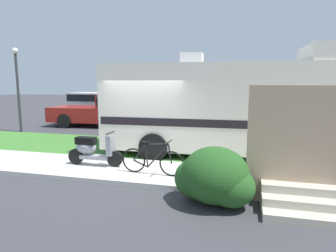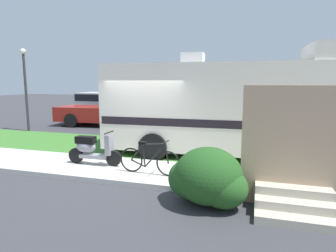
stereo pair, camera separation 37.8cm
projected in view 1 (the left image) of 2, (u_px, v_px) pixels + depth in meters
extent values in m
plane|color=#38383D|center=(143.00, 161.00, 9.09)|extent=(80.00, 80.00, 0.00)
cube|color=beige|center=(129.00, 171.00, 7.93)|extent=(24.00, 2.00, 0.12)
cube|color=#3D752D|center=(157.00, 149.00, 10.52)|extent=(24.00, 3.40, 0.08)
cube|color=silver|center=(228.00, 107.00, 9.45)|extent=(8.05, 2.57, 2.72)
cube|color=black|center=(228.00, 119.00, 9.51)|extent=(7.89, 2.59, 0.24)
cube|color=silver|center=(192.00, 59.00, 9.48)|extent=(0.72, 0.62, 0.36)
cylinder|color=black|center=(300.00, 140.00, 10.18)|extent=(0.91, 0.30, 0.90)
cylinder|color=black|center=(318.00, 156.00, 8.00)|extent=(0.91, 0.30, 0.90)
cylinder|color=black|center=(169.00, 134.00, 11.20)|extent=(0.91, 0.30, 0.90)
cylinder|color=black|center=(154.00, 147.00, 9.02)|extent=(0.91, 0.30, 0.90)
cylinder|color=black|center=(115.00, 159.00, 8.08)|extent=(0.44, 0.11, 0.44)
cylinder|color=black|center=(76.00, 156.00, 8.36)|extent=(0.44, 0.11, 0.44)
cube|color=gray|center=(95.00, 157.00, 8.22)|extent=(0.84, 0.29, 0.10)
cube|color=black|center=(86.00, 141.00, 8.21)|extent=(0.56, 0.27, 0.20)
ellipsoid|color=gray|center=(86.00, 147.00, 8.24)|extent=(0.60, 0.31, 0.36)
cube|color=gray|center=(110.00, 145.00, 8.05)|extent=(0.14, 0.32, 0.56)
cylinder|color=black|center=(110.00, 133.00, 8.00)|extent=(0.04, 0.50, 0.04)
sphere|color=white|center=(110.00, 139.00, 8.02)|extent=(0.12, 0.12, 0.12)
torus|color=black|center=(172.00, 164.00, 7.25)|extent=(0.65, 0.08, 0.64)
torus|color=black|center=(134.00, 160.00, 7.56)|extent=(0.65, 0.08, 0.64)
cylinder|color=black|center=(158.00, 156.00, 7.33)|extent=(0.58, 0.07, 0.67)
cylinder|color=black|center=(147.00, 156.00, 7.43)|extent=(0.10, 0.04, 0.60)
cylinder|color=black|center=(157.00, 144.00, 7.30)|extent=(0.62, 0.08, 0.09)
cylinder|color=black|center=(141.00, 164.00, 7.52)|extent=(0.40, 0.06, 0.18)
cylinder|color=black|center=(139.00, 152.00, 7.48)|extent=(0.36, 0.06, 0.47)
cylinder|color=black|center=(170.00, 154.00, 7.22)|extent=(0.12, 0.04, 0.51)
cube|color=black|center=(145.00, 143.00, 7.39)|extent=(0.21, 0.11, 0.06)
cylinder|color=black|center=(168.00, 142.00, 7.19)|extent=(0.06, 0.52, 0.03)
cube|color=maroon|center=(123.00, 109.00, 15.78)|extent=(2.49, 2.05, 1.47)
cube|color=black|center=(123.00, 100.00, 15.71)|extent=(2.38, 2.06, 0.44)
cube|color=maroon|center=(79.00, 114.00, 16.31)|extent=(3.02, 2.09, 0.79)
cylinder|color=black|center=(132.00, 118.00, 16.73)|extent=(0.77, 0.29, 0.76)
cylinder|color=black|center=(121.00, 123.00, 14.95)|extent=(0.77, 0.29, 0.76)
cylinder|color=black|center=(81.00, 117.00, 17.30)|extent=(0.77, 0.29, 0.76)
cylinder|color=black|center=(65.00, 121.00, 15.53)|extent=(0.77, 0.29, 0.76)
cube|color=silver|center=(91.00, 104.00, 19.35)|extent=(2.48, 2.11, 1.45)
cube|color=black|center=(91.00, 97.00, 19.28)|extent=(2.36, 2.12, 0.44)
cube|color=silver|center=(128.00, 110.00, 18.64)|extent=(3.01, 2.13, 0.71)
cylinder|color=black|center=(81.00, 114.00, 18.59)|extent=(0.77, 0.27, 0.76)
cylinder|color=black|center=(96.00, 112.00, 20.41)|extent=(0.77, 0.27, 0.76)
cylinder|color=black|center=(127.00, 116.00, 17.67)|extent=(0.77, 0.27, 0.76)
cylinder|color=black|center=(139.00, 113.00, 19.49)|extent=(0.77, 0.27, 0.76)
cube|color=#BCB29E|center=(301.00, 211.00, 5.41)|extent=(1.40, 0.96, 0.16)
cube|color=#BCB29E|center=(300.00, 200.00, 5.54)|extent=(1.40, 0.64, 0.16)
cube|color=#BCB29E|center=(299.00, 189.00, 5.67)|extent=(1.40, 0.32, 0.16)
cube|color=tan|center=(299.00, 145.00, 5.84)|extent=(2.00, 0.30, 2.40)
ellipsoid|color=#23511E|center=(215.00, 175.00, 5.81)|extent=(1.36, 1.23, 1.16)
ellipsoid|color=#23511E|center=(199.00, 178.00, 6.05)|extent=(1.02, 0.92, 0.87)
ellipsoid|color=#23511E|center=(230.00, 187.00, 5.67)|extent=(0.95, 0.86, 0.81)
cylinder|color=brown|center=(313.00, 174.00, 7.09)|extent=(0.08, 0.08, 0.23)
cylinder|color=brown|center=(314.00, 169.00, 7.06)|extent=(0.03, 0.03, 0.05)
cylinder|color=black|center=(314.00, 168.00, 7.06)|extent=(0.04, 0.04, 0.02)
cylinder|color=#333338|center=(18.00, 93.00, 14.10)|extent=(0.12, 0.12, 3.79)
sphere|color=silver|center=(15.00, 51.00, 13.80)|extent=(0.28, 0.28, 0.28)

